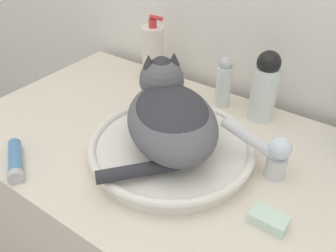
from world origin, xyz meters
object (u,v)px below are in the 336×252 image
cat (170,112)px  lotion_bottle_white (265,86)px  soap_bar (269,220)px  soap_pump_bottle (153,55)px  faucet (271,152)px  deodorant_stick (224,82)px  cream_tube (15,161)px

cat → lotion_bottle_white: 0.28m
cat → soap_bar: cat is taller
soap_pump_bottle → soap_bar: (0.52, -0.33, -0.08)m
faucet → deodorant_stick: bearing=-61.1°
cat → faucet: size_ratio=2.51×
deodorant_stick → soap_bar: deodorant_stick is taller
cream_tube → faucet: bearing=32.5°
deodorant_stick → soap_bar: (0.28, -0.33, -0.06)m
soap_pump_bottle → cream_tube: soap_pump_bottle is taller
cat → soap_pump_bottle: 0.36m
cat → faucet: 0.23m
deodorant_stick → cream_tube: deodorant_stick is taller
faucet → cream_tube: faucet is taller
cat → faucet: cat is taller
soap_pump_bottle → deodorant_stick: soap_pump_bottle is taller
cream_tube → soap_bar: cream_tube is taller
soap_pump_bottle → deodorant_stick: 0.24m
cat → soap_bar: bearing=-151.1°
lotion_bottle_white → soap_pump_bottle: (-0.36, -0.00, -0.00)m
deodorant_stick → cream_tube: bearing=-116.7°
faucet → cream_tube: bearing=14.0°
faucet → soap_bar: faucet is taller
cream_tube → soap_bar: size_ratio=1.83×
cream_tube → soap_pump_bottle: bearing=88.9°
cat → soap_pump_bottle: size_ratio=1.76×
cat → lotion_bottle_white: size_ratio=1.95×
soap_pump_bottle → lotion_bottle_white: bearing=0.0°
cat → cream_tube: 0.36m
soap_pump_bottle → soap_bar: size_ratio=3.06×
lotion_bottle_white → deodorant_stick: bearing=-180.0°
lotion_bottle_white → cream_tube: 0.63m
cat → deodorant_stick: size_ratio=2.58×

